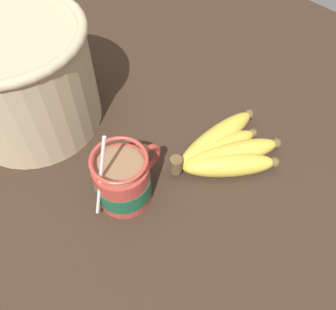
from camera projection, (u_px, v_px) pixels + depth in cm
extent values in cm
cube|color=#332319|center=(170.00, 179.00, 62.07)|extent=(120.87, 120.87, 2.86)
cylinder|color=#B23D33|center=(123.00, 182.00, 55.31)|extent=(8.23, 8.23, 7.99)
cylinder|color=#195638|center=(123.00, 184.00, 55.84)|extent=(8.43, 8.43, 3.34)
torus|color=#B23D33|center=(147.00, 159.00, 56.83)|extent=(5.47, 0.90, 5.47)
cylinder|color=#846042|center=(120.00, 166.00, 52.03)|extent=(7.03, 7.03, 0.40)
torus|color=#B23D33|center=(119.00, 160.00, 50.87)|extent=(8.23, 8.23, 0.60)
cylinder|color=silver|center=(101.00, 178.00, 50.21)|extent=(4.28, 0.50, 14.30)
ellipsoid|color=silver|center=(117.00, 196.00, 56.70)|extent=(3.00, 2.00, 0.80)
cylinder|color=brown|center=(176.00, 165.00, 58.58)|extent=(2.00, 2.00, 3.00)
ellipsoid|color=gold|center=(229.00, 165.00, 59.66)|extent=(13.70, 12.68, 3.83)
sphere|color=brown|center=(274.00, 162.00, 59.98)|extent=(1.72, 1.72, 1.72)
ellipsoid|color=gold|center=(230.00, 155.00, 60.83)|extent=(16.35, 11.39, 3.93)
sphere|color=brown|center=(276.00, 143.00, 62.24)|extent=(1.77, 1.77, 1.77)
ellipsoid|color=gold|center=(218.00, 149.00, 61.73)|extent=(14.55, 7.41, 3.58)
sphere|color=brown|center=(253.00, 133.00, 63.77)|extent=(1.61, 1.61, 1.61)
ellipsoid|color=gold|center=(217.00, 138.00, 62.92)|extent=(16.68, 5.01, 3.90)
sphere|color=brown|center=(249.00, 114.00, 66.17)|extent=(1.75, 1.75, 1.75)
cylinder|color=tan|center=(23.00, 80.00, 61.11)|extent=(23.10, 23.10, 18.00)
torus|color=tan|center=(4.00, 33.00, 53.89)|extent=(24.26, 24.26, 1.62)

